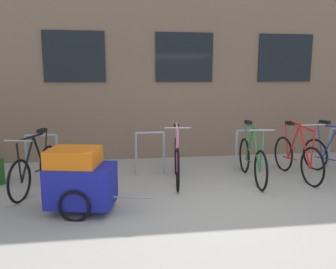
{
  "coord_description": "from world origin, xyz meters",
  "views": [
    {
      "loc": [
        -1.4,
        -4.34,
        1.9
      ],
      "look_at": [
        -0.58,
        1.6,
        0.84
      ],
      "focal_mm": 35.59,
      "sensor_mm": 36.0,
      "label": 1
    }
  ],
  "objects_px": {
    "bicycle_pink": "(177,160)",
    "bike_trailer": "(80,179)",
    "bicycle_green": "(252,159)",
    "bicycle_black": "(35,168)",
    "bicycle_blue": "(336,157)",
    "bicycle_red": "(297,157)"
  },
  "relations": [
    {
      "from": "bicycle_green",
      "to": "bike_trailer",
      "type": "height_order",
      "value": "bicycle_green"
    },
    {
      "from": "bicycle_green",
      "to": "bike_trailer",
      "type": "bearing_deg",
      "value": -159.95
    },
    {
      "from": "bicycle_blue",
      "to": "bike_trailer",
      "type": "relative_size",
      "value": 1.11
    },
    {
      "from": "bicycle_blue",
      "to": "bicycle_red",
      "type": "bearing_deg",
      "value": 177.05
    },
    {
      "from": "bicycle_blue",
      "to": "bike_trailer",
      "type": "xyz_separation_m",
      "value": [
        -4.62,
        -1.06,
        0.1
      ]
    },
    {
      "from": "bicycle_black",
      "to": "bicycle_blue",
      "type": "distance_m",
      "value": 5.47
    },
    {
      "from": "bike_trailer",
      "to": "bicycle_red",
      "type": "bearing_deg",
      "value": 16.02
    },
    {
      "from": "bicycle_red",
      "to": "bike_trailer",
      "type": "xyz_separation_m",
      "value": [
        -3.85,
        -1.1,
        0.08
      ]
    },
    {
      "from": "bicycle_black",
      "to": "bicycle_blue",
      "type": "bearing_deg",
      "value": 0.47
    },
    {
      "from": "bike_trailer",
      "to": "bicycle_pink",
      "type": "bearing_deg",
      "value": 37.11
    },
    {
      "from": "bicycle_pink",
      "to": "bicycle_blue",
      "type": "height_order",
      "value": "bicycle_pink"
    },
    {
      "from": "bicycle_red",
      "to": "bicycle_green",
      "type": "height_order",
      "value": "bicycle_red"
    },
    {
      "from": "bicycle_black",
      "to": "bicycle_red",
      "type": "bearing_deg",
      "value": 1.03
    },
    {
      "from": "bicycle_pink",
      "to": "bicycle_blue",
      "type": "bearing_deg",
      "value": -2.31
    },
    {
      "from": "bicycle_green",
      "to": "bike_trailer",
      "type": "relative_size",
      "value": 1.19
    },
    {
      "from": "bicycle_pink",
      "to": "bicycle_black",
      "type": "height_order",
      "value": "bicycle_pink"
    },
    {
      "from": "bicycle_blue",
      "to": "bike_trailer",
      "type": "height_order",
      "value": "bicycle_blue"
    },
    {
      "from": "bicycle_red",
      "to": "bicycle_green",
      "type": "distance_m",
      "value": 0.89
    },
    {
      "from": "bicycle_green",
      "to": "bicycle_red",
      "type": "bearing_deg",
      "value": 1.73
    },
    {
      "from": "bicycle_pink",
      "to": "bike_trailer",
      "type": "bearing_deg",
      "value": -142.89
    },
    {
      "from": "bicycle_green",
      "to": "bicycle_pink",
      "type": "bearing_deg",
      "value": 175.45
    },
    {
      "from": "bicycle_red",
      "to": "bike_trailer",
      "type": "distance_m",
      "value": 4.0
    }
  ]
}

